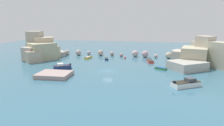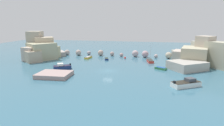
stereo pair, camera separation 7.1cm
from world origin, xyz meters
name	(u,v)px [view 1 (the left image)]	position (x,y,z in m)	size (l,w,h in m)	color
cove_water	(108,71)	(0.00, 0.00, 0.00)	(160.00, 160.00, 0.00)	#38687D
cliff_headland_left	(41,50)	(-26.96, 12.32, 3.07)	(12.71, 19.88, 9.53)	#BAAA9B
cliff_headland_right	(205,56)	(27.14, 13.34, 2.55)	(25.15, 25.87, 8.66)	#BDB292
rock_breakwater	(119,54)	(-0.83, 22.18, 1.09)	(40.85, 3.68, 2.47)	#BAA69F
stone_dock	(54,75)	(-11.25, -7.99, 0.49)	(7.58, 6.07, 0.99)	#A68D89
channel_buoy	(125,58)	(2.08, 18.18, 0.34)	(0.67, 0.67, 0.67)	red
moored_boat_0	(62,67)	(-12.84, -0.63, 0.62)	(5.22, 4.42, 1.64)	navy
moored_boat_1	(106,59)	(-3.94, 15.08, 0.29)	(1.89, 3.10, 0.58)	navy
moored_boat_2	(150,61)	(10.89, 13.90, 0.41)	(2.44, 4.85, 5.41)	red
moored_boat_3	(186,84)	(18.33, -9.18, 0.63)	(6.19, 4.94, 1.71)	white
moored_boat_4	(88,57)	(-10.89, 16.07, 0.35)	(1.74, 4.19, 0.67)	gold
moored_boat_5	(161,68)	(13.87, 4.55, 0.30)	(3.36, 2.83, 0.61)	#367F48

